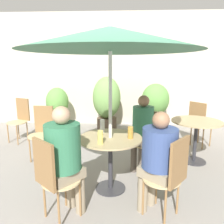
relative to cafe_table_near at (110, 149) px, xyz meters
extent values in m
plane|color=gray|center=(-0.20, -0.23, -0.57)|extent=(20.00, 20.00, 0.00)
cube|color=beige|center=(-0.20, 3.35, 0.93)|extent=(10.00, 0.06, 3.00)
cylinder|color=#2D2D33|center=(0.00, 0.00, -0.57)|extent=(0.41, 0.41, 0.01)
cylinder|color=#2D2D33|center=(0.00, 0.00, -0.21)|extent=(0.06, 0.06, 0.69)
cylinder|color=tan|center=(0.00, 0.00, 0.14)|extent=(0.83, 0.83, 0.02)
cylinder|color=#2D2D33|center=(1.40, 0.93, -0.57)|extent=(0.41, 0.41, 0.01)
cylinder|color=#2D2D33|center=(1.40, 0.93, -0.21)|extent=(0.06, 0.06, 0.69)
cylinder|color=tan|center=(1.40, 0.93, 0.14)|extent=(0.83, 0.83, 0.02)
cylinder|color=tan|center=(-0.49, -0.58, -0.14)|extent=(0.42, 0.42, 0.02)
cylinder|color=olive|center=(-0.68, -0.60, -0.36)|extent=(0.02, 0.02, 0.43)
cylinder|color=olive|center=(-0.47, -0.78, -0.36)|extent=(0.02, 0.02, 0.43)
cylinder|color=olive|center=(-0.51, -0.39, -0.36)|extent=(0.02, 0.02, 0.43)
cylinder|color=olive|center=(-0.30, -0.57, -0.36)|extent=(0.02, 0.02, 0.43)
cube|color=olive|center=(-0.61, -0.73, 0.12)|extent=(0.29, 0.25, 0.48)
cylinder|color=tan|center=(0.58, -0.49, -0.14)|extent=(0.42, 0.42, 0.02)
cylinder|color=olive|center=(0.60, -0.68, -0.36)|extent=(0.02, 0.02, 0.43)
cylinder|color=olive|center=(0.78, -0.47, -0.36)|extent=(0.02, 0.02, 0.43)
cylinder|color=olive|center=(0.39, -0.51, -0.36)|extent=(0.02, 0.02, 0.43)
cylinder|color=olive|center=(0.57, -0.30, -0.36)|extent=(0.02, 0.02, 0.43)
cube|color=olive|center=(0.73, -0.61, 0.12)|extent=(0.25, 0.29, 0.48)
cylinder|color=tan|center=(0.49, 0.58, -0.14)|extent=(0.42, 0.42, 0.02)
cylinder|color=olive|center=(0.68, 0.60, -0.36)|extent=(0.02, 0.02, 0.43)
cylinder|color=olive|center=(0.47, 0.78, -0.36)|extent=(0.02, 0.02, 0.43)
cylinder|color=olive|center=(0.51, 0.39, -0.36)|extent=(0.02, 0.02, 0.43)
cylinder|color=olive|center=(0.30, 0.57, -0.36)|extent=(0.02, 0.02, 0.43)
cube|color=olive|center=(0.61, 0.73, 0.12)|extent=(0.29, 0.25, 0.48)
cylinder|color=tan|center=(-1.27, 0.87, -0.14)|extent=(0.42, 0.42, 0.02)
cylinder|color=olive|center=(-1.13, 0.99, -0.36)|extent=(0.02, 0.02, 0.43)
cylinder|color=olive|center=(-1.40, 1.01, -0.36)|extent=(0.02, 0.02, 0.43)
cylinder|color=olive|center=(-1.15, 0.72, -0.36)|extent=(0.02, 0.02, 0.43)
cylinder|color=olive|center=(-1.42, 0.74, -0.36)|extent=(0.02, 0.02, 0.43)
cube|color=olive|center=(-1.26, 1.05, 0.12)|extent=(0.36, 0.06, 0.48)
cylinder|color=tan|center=(-2.11, 1.73, -0.14)|extent=(0.42, 0.42, 0.02)
cylinder|color=olive|center=(-1.94, 1.81, -0.36)|extent=(0.02, 0.02, 0.43)
cylinder|color=olive|center=(-2.19, 1.91, -0.36)|extent=(0.02, 0.02, 0.43)
cylinder|color=olive|center=(-2.04, 1.55, -0.36)|extent=(0.02, 0.02, 0.43)
cylinder|color=olive|center=(-2.29, 1.66, -0.36)|extent=(0.02, 0.02, 0.43)
cube|color=olive|center=(-2.04, 1.91, 0.12)|extent=(0.34, 0.17, 0.48)
cylinder|color=tan|center=(1.76, 1.69, -0.14)|extent=(0.42, 0.42, 0.02)
cylinder|color=olive|center=(1.57, 1.71, -0.36)|extent=(0.02, 0.02, 0.43)
cylinder|color=olive|center=(1.74, 1.50, -0.36)|extent=(0.02, 0.02, 0.43)
cylinder|color=olive|center=(1.78, 1.88, -0.36)|extent=(0.02, 0.02, 0.43)
cylinder|color=olive|center=(1.95, 1.67, -0.36)|extent=(0.02, 0.02, 0.43)
cube|color=olive|center=(1.61, 1.57, 0.12)|extent=(0.25, 0.30, 0.48)
cylinder|color=gray|center=(-0.31, -0.50, -0.36)|extent=(0.11, 0.11, 0.43)
cylinder|color=gray|center=(-0.44, -0.39, -0.36)|extent=(0.11, 0.11, 0.43)
cube|color=gray|center=(-0.46, -0.55, -0.07)|extent=(0.47, 0.48, 0.11)
cylinder|color=#337551|center=(-0.46, -0.55, 0.23)|extent=(0.37, 0.37, 0.49)
sphere|color=tan|center=(-0.46, -0.55, 0.57)|extent=(0.19, 0.19, 0.19)
cylinder|color=gray|center=(0.50, -0.31, -0.36)|extent=(0.11, 0.11, 0.43)
cylinder|color=gray|center=(0.39, -0.44, -0.36)|extent=(0.11, 0.11, 0.43)
cube|color=gray|center=(0.55, -0.46, -0.07)|extent=(0.48, 0.47, 0.11)
cylinder|color=#384C84|center=(0.55, -0.46, 0.20)|extent=(0.38, 0.38, 0.43)
sphere|color=#9E7051|center=(0.55, -0.46, 0.51)|extent=(0.18, 0.18, 0.18)
cylinder|color=brown|center=(0.33, 0.51, -0.36)|extent=(0.10, 0.10, 0.43)
cylinder|color=brown|center=(0.44, 0.42, -0.36)|extent=(0.10, 0.10, 0.43)
cube|color=brown|center=(0.46, 0.55, -0.08)|extent=(0.40, 0.41, 0.10)
cylinder|color=#337551|center=(0.46, 0.55, 0.21)|extent=(0.32, 0.32, 0.49)
sphere|color=#9E7051|center=(0.46, 0.55, 0.54)|extent=(0.17, 0.17, 0.17)
cylinder|color=#B28433|center=(0.26, -0.02, 0.23)|extent=(0.07, 0.07, 0.16)
cylinder|color=silver|center=(-0.13, 0.22, 0.24)|extent=(0.06, 0.06, 0.18)
cylinder|color=#DBC65B|center=(-0.10, -0.24, 0.23)|extent=(0.07, 0.07, 0.16)
cylinder|color=slate|center=(-1.53, 2.77, -0.40)|extent=(0.36, 0.36, 0.35)
ellipsoid|color=#609947|center=(-1.53, 2.77, 0.14)|extent=(0.57, 0.57, 0.73)
cylinder|color=brown|center=(-0.26, 2.73, -0.42)|extent=(0.50, 0.50, 0.32)
ellipsoid|color=#709E51|center=(-0.26, 2.73, 0.26)|extent=(0.70, 0.70, 1.04)
cylinder|color=#47423D|center=(0.97, 2.83, -0.38)|extent=(0.37, 0.37, 0.39)
ellipsoid|color=#609947|center=(0.97, 2.83, 0.21)|extent=(0.69, 0.69, 0.80)
cylinder|color=silver|center=(0.00, 0.00, 0.47)|extent=(0.04, 0.04, 2.09)
cone|color=#33664C|center=(0.00, 0.00, 1.37)|extent=(2.14, 2.14, 0.28)
camera|label=1|loc=(0.16, -2.68, 1.07)|focal=35.00mm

